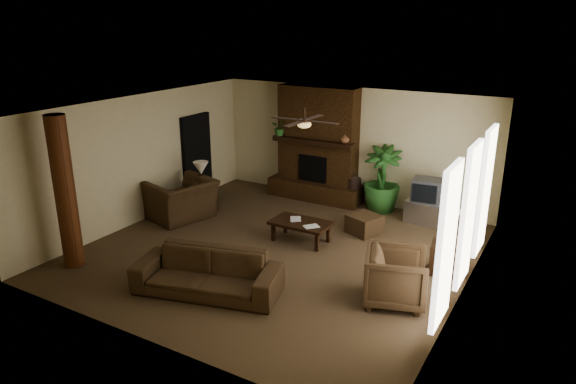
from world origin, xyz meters
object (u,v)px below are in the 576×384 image
Objects in this scene: armchair_left at (181,193)px; floor_vase at (353,188)px; floor_plant at (381,193)px; sofa at (207,266)px; lamp_left at (201,170)px; tv_stand at (426,212)px; side_table_right at (445,258)px; log_column at (65,193)px; ottoman at (364,224)px; armchair_right at (396,275)px; coffee_table at (301,224)px; side_table_left at (203,199)px; lamp_right at (450,221)px.

armchair_left is 4.08m from floor_vase.
floor_plant is (0.70, 0.00, 0.00)m from floor_vase.
sofa is 3.94m from lamp_left.
side_table_right is (0.97, -2.19, 0.03)m from tv_stand.
lamp_left is at bearing 85.55° from log_column.
lamp_left is (-3.81, -0.66, 0.80)m from ottoman.
armchair_right is 4.23m from floor_plant.
lamp_left reaches higher than coffee_table.
log_column is 5.09× the size of side_table_right.
side_table_left is at bearing 53.13° from armchair_right.
lamp_left reaches higher than armchair_left.
coffee_table reaches higher than ottoman.
lamp_left is at bearing -62.61° from side_table_left.
coffee_table is 2.95m from lamp_left.
armchair_left is 5.87m from side_table_right.
tv_stand is 5.18m from lamp_left.
tv_stand is (4.89, 2.48, -0.35)m from armchair_left.
armchair_right is (5.58, 1.68, -0.92)m from log_column.
armchair_right reaches higher than floor_vase.
floor_vase is at bearing 13.39° from armchair_right.
log_column is 2.33× the size of coffee_table.
log_column is 1.16× the size of sofa.
lamp_right reaches higher than ottoman.
floor_vase is at bearing 180.00° from floor_plant.
coffee_table is at bearing -8.69° from side_table_left.
lamp_left is at bearing -176.17° from armchair_left.
side_table_left is (-3.64, -2.09, -0.16)m from floor_plant.
floor_vase is (0.06, 2.52, 0.06)m from coffee_table.
armchair_right is (5.43, -1.14, -0.11)m from armchair_left.
ottoman is at bearing 152.87° from lamp_right.
sofa is at bearing -109.60° from ottoman.
coffee_table is (2.97, 0.20, -0.23)m from armchair_left.
lamp_right is (5.88, 0.26, 0.40)m from armchair_left.
armchair_left is at bearing -162.25° from ottoman.
side_table_right is (3.22, 2.68, -0.20)m from sofa.
coffee_table is at bearing -7.95° from lamp_left.
armchair_right is 0.81× the size of coffee_table.
armchair_left is 2.99m from coffee_table.
lamp_left is at bearing 176.58° from lamp_right.
floor_vase is (-0.90, 1.47, 0.23)m from ottoman.
lamp_left is at bearing -170.25° from ottoman.
side_table_right is at bearing -59.30° from tv_stand.
sofa is 3.88m from ottoman.
sofa is 5.23m from floor_plant.
armchair_left reaches higher than coffee_table.
coffee_table is 2.00× the size of ottoman.
tv_stand is 1.55× the size of side_table_right.
lamp_left is 1.00× the size of lamp_right.
armchair_right is 1.61× the size of ottoman.
side_table_left is (0.24, 3.46, -1.12)m from log_column.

